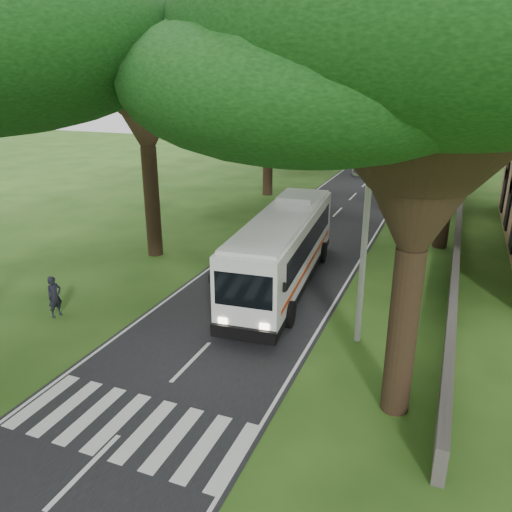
{
  "coord_description": "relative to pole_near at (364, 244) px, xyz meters",
  "views": [
    {
      "loc": [
        8.42,
        -12.33,
        10.16
      ],
      "look_at": [
        0.11,
        8.28,
        2.2
      ],
      "focal_mm": 35.0,
      "sensor_mm": 36.0,
      "label": 1
    }
  ],
  "objects": [
    {
      "name": "tree_l_midb",
      "position": [
        -13.0,
        24.0,
        7.77
      ],
      "size": [
        15.79,
        15.79,
        15.39
      ],
      "color": "black",
      "rests_on": "ground"
    },
    {
      "name": "crosswalk",
      "position": [
        -5.5,
        -8.0,
        -4.18
      ],
      "size": [
        8.0,
        3.0,
        0.01
      ],
      "primitive_type": "cube",
      "color": "silver",
      "rests_on": "ground"
    },
    {
      "name": "tree_r_far",
      "position": [
        3.0,
        50.0,
        7.65
      ],
      "size": [
        14.56,
        14.56,
        15.04
      ],
      "color": "black",
      "rests_on": "ground"
    },
    {
      "name": "tree_r_mida",
      "position": [
        2.5,
        14.0,
        7.91
      ],
      "size": [
        14.98,
        14.98,
        15.39
      ],
      "color": "black",
      "rests_on": "ground"
    },
    {
      "name": "pole_far",
      "position": [
        0.0,
        40.0,
        0.0
      ],
      "size": [
        1.6,
        0.24,
        8.0
      ],
      "color": "gray",
      "rests_on": "ground"
    },
    {
      "name": "distant_car_b",
      "position": [
        -7.96,
        49.56,
        -3.4
      ],
      "size": [
        2.88,
        4.8,
        1.49
      ],
      "primitive_type": "imported",
      "rotation": [
        0.0,
        0.0,
        0.31
      ],
      "color": "navy",
      "rests_on": "road"
    },
    {
      "name": "property_wall",
      "position": [
        3.5,
        18.0,
        -3.58
      ],
      "size": [
        0.35,
        50.0,
        1.2
      ],
      "primitive_type": "cube",
      "color": "#383533",
      "rests_on": "ground"
    },
    {
      "name": "pole_mid",
      "position": [
        0.0,
        20.0,
        0.0
      ],
      "size": [
        1.6,
        0.24,
        8.0
      ],
      "color": "gray",
      "rests_on": "ground"
    },
    {
      "name": "road",
      "position": [
        -5.5,
        19.0,
        -4.17
      ],
      "size": [
        8.0,
        120.0,
        0.04
      ],
      "primitive_type": "cube",
      "color": "black",
      "rests_on": "ground"
    },
    {
      "name": "distant_car_a",
      "position": [
        -7.16,
        37.45,
        -3.56
      ],
      "size": [
        1.76,
        3.62,
        1.19
      ],
      "primitive_type": "imported",
      "rotation": [
        0.0,
        0.0,
        3.25
      ],
      "color": "#99989D",
      "rests_on": "road"
    },
    {
      "name": "tree_l_mida",
      "position": [
        -13.5,
        6.0,
        9.05
      ],
      "size": [
        14.97,
        14.97,
        16.55
      ],
      "color": "black",
      "rests_on": "ground"
    },
    {
      "name": "tree_l_far",
      "position": [
        -14.0,
        42.0,
        6.69
      ],
      "size": [
        12.68,
        12.68,
        13.73
      ],
      "color": "black",
      "rests_on": "ground"
    },
    {
      "name": "pole_near",
      "position": [
        0.0,
        0.0,
        0.0
      ],
      "size": [
        1.6,
        0.24,
        8.0
      ],
      "color": "gray",
      "rests_on": "ground"
    },
    {
      "name": "coach_bus",
      "position": [
        -4.71,
        4.32,
        -2.12
      ],
      "size": [
        3.91,
        13.17,
        3.83
      ],
      "rotation": [
        0.0,
        0.0,
        0.09
      ],
      "color": "white",
      "rests_on": "ground"
    },
    {
      "name": "tree_r_near",
      "position": [
        2.0,
        -4.0,
        6.88
      ],
      "size": [
        13.59,
        13.59,
        14.08
      ],
      "color": "black",
      "rests_on": "ground"
    },
    {
      "name": "pedestrian",
      "position": [
        -13.02,
        -2.85,
        -3.22
      ],
      "size": [
        0.58,
        0.77,
        1.91
      ],
      "primitive_type": "imported",
      "rotation": [
        0.0,
        0.0,
        1.38
      ],
      "color": "black",
      "rests_on": "ground"
    },
    {
      "name": "ground",
      "position": [
        -5.5,
        -6.0,
        -4.18
      ],
      "size": [
        140.0,
        140.0,
        0.0
      ],
      "primitive_type": "plane",
      "color": "#234513",
      "rests_on": "ground"
    },
    {
      "name": "tree_r_midb",
      "position": [
        2.0,
        32.0,
        9.05
      ],
      "size": [
        13.93,
        13.93,
        16.36
      ],
      "color": "black",
      "rests_on": "ground"
    }
  ]
}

